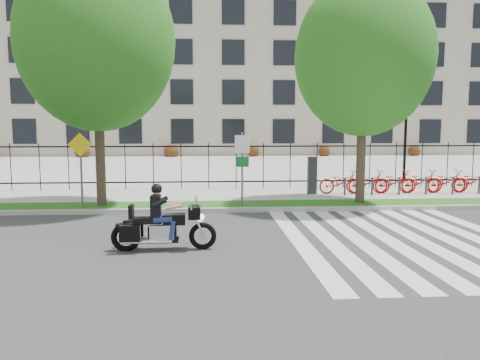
{
  "coord_description": "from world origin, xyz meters",
  "views": [
    {
      "loc": [
        -0.04,
        -11.21,
        2.77
      ],
      "look_at": [
        0.94,
        3.0,
        1.2
      ],
      "focal_mm": 35.0,
      "sensor_mm": 36.0,
      "label": 1
    }
  ],
  "objects": [
    {
      "name": "sidewalk",
      "position": [
        0.0,
        7.45,
        0.07
      ],
      "size": [
        60.0,
        3.5,
        0.15
      ],
      "primitive_type": "cube",
      "color": "#AEABA3",
      "rests_on": "ground"
    },
    {
      "name": "street_tree_1",
      "position": [
        -3.69,
        4.95,
        5.64
      ],
      "size": [
        5.2,
        5.2,
        8.5
      ],
      "color": "#392A1F",
      "rests_on": "grass_verge"
    },
    {
      "name": "office_building",
      "position": [
        0.0,
        44.92,
        9.97
      ],
      "size": [
        60.0,
        21.9,
        20.15
      ],
      "color": "#ADA18C",
      "rests_on": "ground"
    },
    {
      "name": "crosswalk_stripes",
      "position": [
        4.83,
        0.0,
        0.01
      ],
      "size": [
        5.7,
        8.0,
        0.01
      ],
      "primitive_type": null,
      "color": "silver",
      "rests_on": "ground"
    },
    {
      "name": "lamp_post_right",
      "position": [
        10.0,
        12.0,
        3.21
      ],
      "size": [
        1.06,
        0.7,
        4.25
      ],
      "color": "black",
      "rests_on": "ground"
    },
    {
      "name": "iron_fence",
      "position": [
        0.0,
        9.2,
        1.15
      ],
      "size": [
        30.0,
        0.06,
        2.0
      ],
      "primitive_type": null,
      "color": "black",
      "rests_on": "sidewalk"
    },
    {
      "name": "motorcycle_rider",
      "position": [
        -1.07,
        -0.64,
        0.62
      ],
      "size": [
        2.4,
        0.7,
        1.85
      ],
      "color": "black",
      "rests_on": "ground"
    },
    {
      "name": "sign_pole_regulatory",
      "position": [
        1.12,
        4.58,
        1.74
      ],
      "size": [
        0.5,
        0.09,
        2.5
      ],
      "color": "#59595B",
      "rests_on": "grass_verge"
    },
    {
      "name": "curb",
      "position": [
        0.0,
        4.1,
        0.07
      ],
      "size": [
        60.0,
        0.2,
        0.15
      ],
      "primitive_type": "cube",
      "color": "#A9A79F",
      "rests_on": "ground"
    },
    {
      "name": "street_tree_2",
      "position": [
        5.36,
        4.95,
        5.23
      ],
      "size": [
        4.78,
        4.78,
        7.84
      ],
      "color": "#392A1F",
      "rests_on": "grass_verge"
    },
    {
      "name": "grass_verge",
      "position": [
        0.0,
        4.95,
        0.07
      ],
      "size": [
        60.0,
        1.5,
        0.15
      ],
      "primitive_type": "cube",
      "color": "#225916",
      "rests_on": "ground"
    },
    {
      "name": "plaza",
      "position": [
        0.0,
        25.0,
        0.05
      ],
      "size": [
        80.0,
        34.0,
        0.1
      ],
      "primitive_type": "cube",
      "color": "#AEABA3",
      "rests_on": "ground"
    },
    {
      "name": "bike_share_station",
      "position": [
        8.01,
        7.2,
        0.63
      ],
      "size": [
        7.78,
        0.85,
        1.5
      ],
      "color": "#2D2D33",
      "rests_on": "sidewalk"
    },
    {
      "name": "ground",
      "position": [
        0.0,
        0.0,
        0.0
      ],
      "size": [
        120.0,
        120.0,
        0.0
      ],
      "primitive_type": "plane",
      "color": "#333335",
      "rests_on": "ground"
    },
    {
      "name": "sign_pole_warning",
      "position": [
        -4.25,
        4.58,
        1.74
      ],
      "size": [
        0.78,
        0.09,
        2.49
      ],
      "color": "#59595B",
      "rests_on": "grass_verge"
    }
  ]
}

